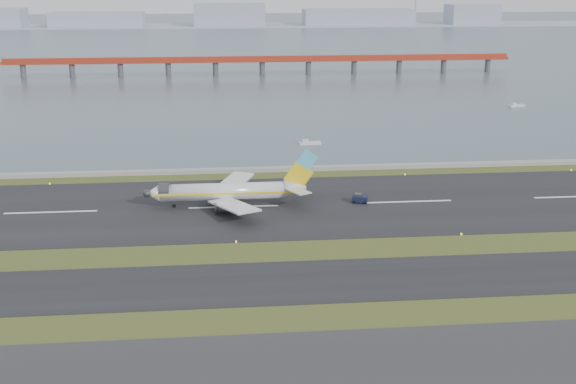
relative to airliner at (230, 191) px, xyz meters
name	(u,v)px	position (x,y,z in m)	size (l,w,h in m)	color
ground	(237,257)	(0.72, -30.89, -3.46)	(1000.00, 1000.00, 0.00)	#2F4217
taxiway_strip	(239,284)	(0.72, -42.89, -3.41)	(1000.00, 18.00, 0.10)	black
runway_strip	(233,207)	(0.72, -0.89, -3.41)	(1000.00, 45.00, 0.10)	black
seawall	(231,170)	(0.72, 29.11, -2.96)	(1000.00, 2.50, 1.00)	gray
bay_water	(221,40)	(0.72, 429.11, -3.46)	(1400.00, 800.00, 1.30)	#445261
red_pier	(262,61)	(20.72, 219.11, 3.82)	(260.00, 5.00, 10.20)	#9F2E1B
far_shoreline	(233,20)	(14.35, 589.11, 2.61)	(1400.00, 80.00, 60.50)	#9BA4B7
airliner	(230,191)	(0.00, 0.00, 0.00)	(38.52, 32.89, 12.80)	silver
pushback_tug	(360,199)	(29.46, -0.56, -2.38)	(3.91, 2.94, 2.22)	black
workboat_near	(309,143)	(25.26, 58.92, -2.94)	(6.88, 2.68, 1.63)	silver
workboat_far	(516,106)	(114.42, 116.14, -2.93)	(7.15, 4.09, 1.66)	silver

